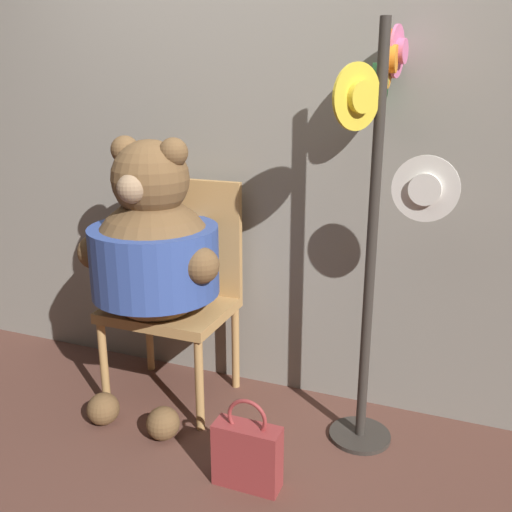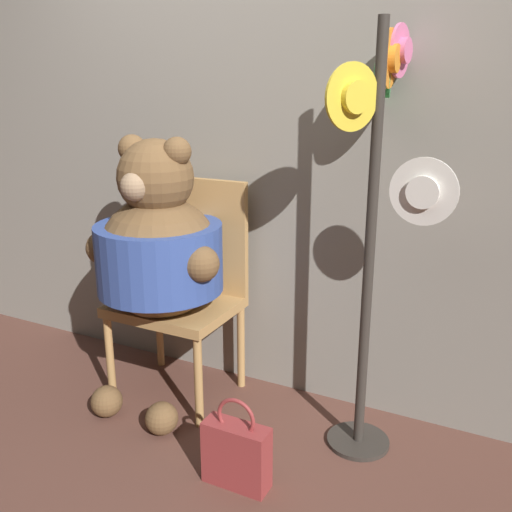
% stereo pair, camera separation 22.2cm
% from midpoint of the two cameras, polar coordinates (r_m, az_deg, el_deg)
% --- Properties ---
extents(ground_plane, '(14.00, 14.00, 0.00)m').
position_cam_midpoint_polar(ground_plane, '(2.66, -8.55, -19.31)').
color(ground_plane, brown).
extents(wall_back, '(8.00, 0.10, 2.24)m').
position_cam_midpoint_polar(wall_back, '(2.86, -1.87, 8.01)').
color(wall_back, gray).
rests_on(wall_back, ground_plane).
extents(chair, '(0.59, 0.48, 1.10)m').
position_cam_midpoint_polar(chair, '(2.92, -9.98, -2.67)').
color(chair, '#B2844C').
rests_on(chair, ground_plane).
extents(teddy_bear, '(0.73, 0.65, 1.34)m').
position_cam_midpoint_polar(teddy_bear, '(2.73, -12.52, 0.32)').
color(teddy_bear, brown).
rests_on(teddy_bear, ground_plane).
extents(hat_display_rack, '(0.47, 0.55, 1.80)m').
position_cam_midpoint_polar(hat_display_rack, '(2.36, 9.66, 7.12)').
color(hat_display_rack, '#332D28').
rests_on(hat_display_rack, ground_plane).
extents(handbag_on_ground, '(0.27, 0.10, 0.39)m').
position_cam_midpoint_polar(handbag_on_ground, '(2.41, -3.68, -19.22)').
color(handbag_on_ground, maroon).
rests_on(handbag_on_ground, ground_plane).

